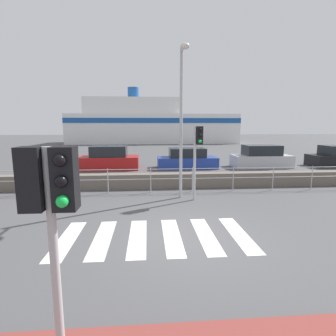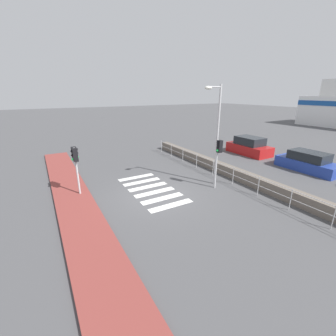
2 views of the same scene
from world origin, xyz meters
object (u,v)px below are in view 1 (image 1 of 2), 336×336
traffic_light_far (198,146)px  parked_car_silver (261,158)px  parked_car_red (109,159)px  parked_car_blue (187,160)px  streetlamp (182,107)px  traffic_light_near (50,199)px  ferry_boat (149,124)px

traffic_light_far → parked_car_silver: size_ratio=0.71×
traffic_light_far → parked_car_silver: (6.05, 7.84, -1.44)m
traffic_light_far → parked_car_red: traffic_light_far is taller
parked_car_blue → streetlamp: bearing=-100.3°
traffic_light_near → streetlamp: (2.36, 7.22, 1.49)m
parked_car_silver → parked_car_blue: bearing=180.0°
traffic_light_near → parked_car_silver: size_ratio=0.66×
streetlamp → parked_car_red: streetlamp is taller
ferry_boat → parked_car_blue: 27.56m
traffic_light_near → parked_car_silver: traffic_light_near is taller
parked_car_blue → parked_car_silver: 5.25m
traffic_light_far → ferry_boat: (-1.53, 35.19, 1.00)m
traffic_light_far → parked_car_blue: size_ratio=0.71×
traffic_light_near → streetlamp: bearing=71.9°
traffic_light_far → streetlamp: bearing=162.5°
traffic_light_near → parked_car_blue: traffic_light_near is taller
streetlamp → parked_car_silver: streetlamp is taller
parked_car_silver → traffic_light_far: bearing=-127.7°
traffic_light_near → parked_car_silver: bearing=58.8°
traffic_light_near → ferry_boat: ferry_boat is taller
parked_car_red → parked_car_silver: bearing=0.0°
traffic_light_near → ferry_boat: size_ratio=0.10×
traffic_light_near → parked_car_blue: 15.41m
parked_car_red → parked_car_blue: size_ratio=0.96×
traffic_light_near → streetlamp: size_ratio=0.46×
ferry_boat → parked_car_silver: bearing=-74.5°
parked_car_red → parked_car_silver: 10.52m
traffic_light_far → streetlamp: streetlamp is taller
parked_car_blue → traffic_light_near: bearing=-104.1°
parked_car_silver → ferry_boat: bearing=105.5°
traffic_light_far → ferry_boat: bearing=92.5°
traffic_light_near → parked_car_red: size_ratio=0.69×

